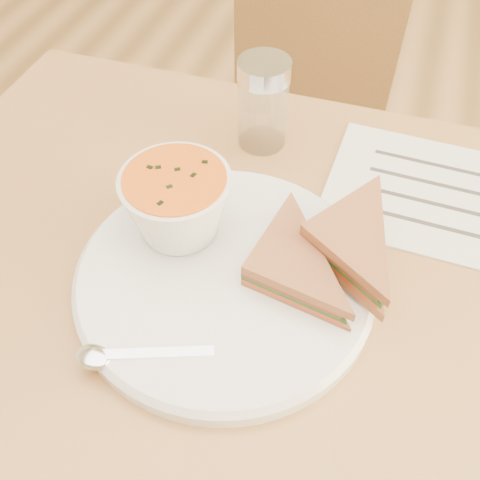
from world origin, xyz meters
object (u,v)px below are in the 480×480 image
at_px(soup_bowl, 178,207).
at_px(chair_far, 292,141).
at_px(condiment_shaker, 263,104).
at_px(plate, 225,278).
at_px(dining_table, 281,438).

bearing_deg(soup_bowl, chair_far, 90.07).
bearing_deg(soup_bowl, condiment_shaker, 79.62).
bearing_deg(plate, condiment_shaker, 96.99).
relative_size(dining_table, condiment_shaker, 8.54).
xyz_separation_m(dining_table, condiment_shaker, (-0.11, 0.23, 0.43)).
height_order(plate, condiment_shaker, condiment_shaker).
distance_m(chair_far, soup_bowl, 0.71).
relative_size(plate, soup_bowl, 2.71).
relative_size(dining_table, plate, 3.24).
height_order(soup_bowl, condiment_shaker, condiment_shaker).
xyz_separation_m(dining_table, plate, (-0.08, 0.00, 0.38)).
bearing_deg(plate, dining_table, -0.68).
distance_m(soup_bowl, condiment_shaker, 0.20).
bearing_deg(chair_far, dining_table, 102.41).
bearing_deg(dining_table, plate, 179.32).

